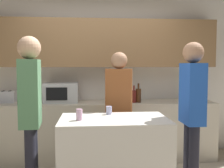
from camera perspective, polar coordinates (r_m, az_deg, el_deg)
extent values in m
cube|color=silver|center=(4.42, -2.97, 2.45)|extent=(6.40, 0.08, 2.70)
cube|color=olive|center=(4.23, -2.91, 8.81)|extent=(3.74, 0.32, 0.75)
cube|color=#B7AD99|center=(4.19, -2.77, -10.07)|extent=(3.60, 0.62, 0.90)
cube|color=beige|center=(2.96, 0.42, -16.10)|extent=(1.16, 0.70, 0.91)
cube|color=#B7BABC|center=(4.16, -10.93, -1.84)|extent=(0.52, 0.38, 0.30)
cube|color=black|center=(3.98, -11.95, -2.13)|extent=(0.31, 0.01, 0.19)
cube|color=silver|center=(4.34, -21.95, -2.62)|extent=(0.26, 0.16, 0.18)
cube|color=black|center=(4.34, -22.61, -1.41)|extent=(0.02, 0.11, 0.01)
cube|color=black|center=(4.31, -21.35, -1.41)|extent=(0.02, 0.11, 0.01)
cylinder|color=silver|center=(4.44, 16.31, -2.85)|extent=(0.14, 0.14, 0.10)
cylinder|color=#38662D|center=(4.43, 16.34, -1.06)|extent=(0.01, 0.01, 0.18)
sphere|color=#3D7A38|center=(4.42, 16.38, 0.75)|extent=(0.13, 0.13, 0.13)
cylinder|color=silver|center=(4.11, 0.67, -2.65)|extent=(0.08, 0.08, 0.18)
cylinder|color=silver|center=(4.10, 0.67, -0.86)|extent=(0.03, 0.03, 0.07)
cylinder|color=#194723|center=(4.09, 1.95, -2.69)|extent=(0.06, 0.06, 0.19)
cylinder|color=#194723|center=(4.07, 1.95, -0.89)|extent=(0.02, 0.02, 0.07)
cylinder|color=#472814|center=(4.25, 3.21, -2.40)|extent=(0.08, 0.08, 0.19)
cylinder|color=#472814|center=(4.24, 3.22, -0.63)|extent=(0.03, 0.03, 0.07)
cylinder|color=maroon|center=(4.06, 4.80, -2.71)|extent=(0.07, 0.07, 0.19)
cylinder|color=maroon|center=(4.04, 4.81, -0.85)|extent=(0.03, 0.03, 0.07)
cylinder|color=#472814|center=(4.08, 5.77, -2.52)|extent=(0.08, 0.08, 0.21)
cylinder|color=#472814|center=(4.06, 5.78, -0.44)|extent=(0.03, 0.03, 0.08)
cylinder|color=#D09DBE|center=(2.74, -7.14, -6.63)|extent=(0.07, 0.07, 0.12)
cylinder|color=#AAAAD0|center=(3.04, -0.67, -5.74)|extent=(0.07, 0.07, 0.10)
cylinder|color=black|center=(3.03, -16.85, -16.33)|extent=(0.11, 0.11, 0.86)
cube|color=#4E7E55|center=(2.78, -17.39, -1.88)|extent=(0.22, 0.35, 0.68)
sphere|color=tan|center=(2.77, -17.60, 7.54)|extent=(0.23, 0.23, 0.23)
cylinder|color=black|center=(3.09, 17.34, -16.15)|extent=(0.11, 0.11, 0.84)
cylinder|color=black|center=(3.23, 16.26, -15.22)|extent=(0.11, 0.11, 0.84)
cube|color=#1F4FB2|center=(2.99, 17.09, -2.00)|extent=(0.19, 0.34, 0.66)
sphere|color=#9E7051|center=(2.98, 17.27, 6.55)|extent=(0.23, 0.23, 0.23)
cylinder|color=black|center=(3.56, 2.83, -13.53)|extent=(0.11, 0.11, 0.80)
cylinder|color=black|center=(3.57, 0.20, -13.46)|extent=(0.11, 0.11, 0.80)
cube|color=brown|center=(3.42, 1.54, -1.99)|extent=(0.37, 0.25, 0.63)
sphere|color=#9E7051|center=(3.40, 1.55, 5.14)|extent=(0.22, 0.22, 0.22)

